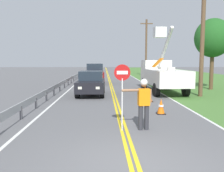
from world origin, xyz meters
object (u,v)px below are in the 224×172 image
at_px(utility_pole_near, 203,28).
at_px(roadside_tree_verge, 213,38).
at_px(flagger_worker, 143,101).
at_px(utility_bucket_truck, 161,74).
at_px(traffic_cone_tail, 145,92).
at_px(traffic_cone_lead, 161,107).
at_px(oncoming_suv_second, 95,73).
at_px(oncoming_sedan_nearest, 91,83).
at_px(traffic_cone_mid, 150,96).
at_px(stop_sign_paddle, 122,82).
at_px(utility_pole_mid, 146,47).

relative_size(utility_pole_near, roadside_tree_verge, 1.50).
relative_size(flagger_worker, utility_bucket_truck, 0.27).
bearing_deg(roadside_tree_verge, traffic_cone_tail, -148.04).
height_order(traffic_cone_lead, roadside_tree_verge, roadside_tree_verge).
bearing_deg(traffic_cone_lead, oncoming_suv_second, 103.56).
distance_m(oncoming_sedan_nearest, traffic_cone_mid, 4.66).
bearing_deg(traffic_cone_lead, traffic_cone_tail, 88.13).
xyz_separation_m(oncoming_suv_second, utility_pole_near, (7.56, -9.47, 3.54)).
bearing_deg(traffic_cone_lead, flagger_worker, -116.18).
xyz_separation_m(oncoming_suv_second, traffic_cone_lead, (3.58, -14.82, -0.72)).
height_order(oncoming_suv_second, traffic_cone_lead, oncoming_suv_second).
bearing_deg(stop_sign_paddle, traffic_cone_lead, 52.54).
height_order(oncoming_sedan_nearest, oncoming_suv_second, oncoming_suv_second).
xyz_separation_m(utility_pole_mid, traffic_cone_mid, (-3.59, -21.96, -4.04)).
bearing_deg(utility_bucket_truck, stop_sign_paddle, -110.25).
relative_size(utility_pole_near, traffic_cone_mid, 12.62).
bearing_deg(utility_pole_near, roadside_tree_verge, 57.58).
bearing_deg(oncoming_sedan_nearest, utility_bucket_truck, 17.92).
distance_m(oncoming_suv_second, traffic_cone_tail, 10.25).
bearing_deg(stop_sign_paddle, utility_bucket_truck, 69.75).
relative_size(flagger_worker, roadside_tree_verge, 0.31).
xyz_separation_m(oncoming_suv_second, utility_pole_mid, (7.26, 10.44, 3.32)).
relative_size(flagger_worker, oncoming_suv_second, 0.39).
bearing_deg(utility_bucket_truck, traffic_cone_mid, -111.21).
xyz_separation_m(flagger_worker, utility_pole_mid, (4.92, 27.77, 3.33)).
relative_size(flagger_worker, utility_pole_mid, 0.22).
bearing_deg(utility_pole_near, utility_bucket_truck, 128.89).
bearing_deg(roadside_tree_verge, flagger_worker, -123.21).
bearing_deg(utility_pole_mid, utility_bucket_truck, -95.90).
xyz_separation_m(oncoming_suv_second, roadside_tree_verge, (10.02, -5.61, 3.21)).
bearing_deg(utility_bucket_truck, roadside_tree_verge, 15.58).
bearing_deg(flagger_worker, oncoming_suv_second, 97.69).
height_order(utility_bucket_truck, oncoming_suv_second, utility_bucket_truck).
bearing_deg(traffic_cone_tail, oncoming_sedan_nearest, 166.54).
xyz_separation_m(stop_sign_paddle, utility_pole_near, (5.99, 7.96, 2.89)).
xyz_separation_m(utility_pole_mid, roadside_tree_verge, (2.76, -16.04, -0.11)).
distance_m(flagger_worker, oncoming_suv_second, 17.49).
distance_m(utility_bucket_truck, traffic_cone_tail, 3.33).
distance_m(flagger_worker, traffic_cone_lead, 2.89).
relative_size(flagger_worker, traffic_cone_lead, 2.61).
bearing_deg(utility_pole_near, utility_pole_mid, 90.88).
bearing_deg(traffic_cone_lead, stop_sign_paddle, -127.46).
bearing_deg(oncoming_sedan_nearest, roadside_tree_verge, 16.86).
bearing_deg(traffic_cone_tail, flagger_worker, -100.21).
distance_m(flagger_worker, stop_sign_paddle, 1.02).
distance_m(flagger_worker, roadside_tree_verge, 14.38).
xyz_separation_m(flagger_worker, stop_sign_paddle, (-0.76, -0.10, 0.66)).
distance_m(utility_bucket_truck, utility_pole_near, 4.62).
xyz_separation_m(flagger_worker, traffic_cone_mid, (1.33, 5.81, -0.71)).
height_order(flagger_worker, traffic_cone_mid, flagger_worker).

